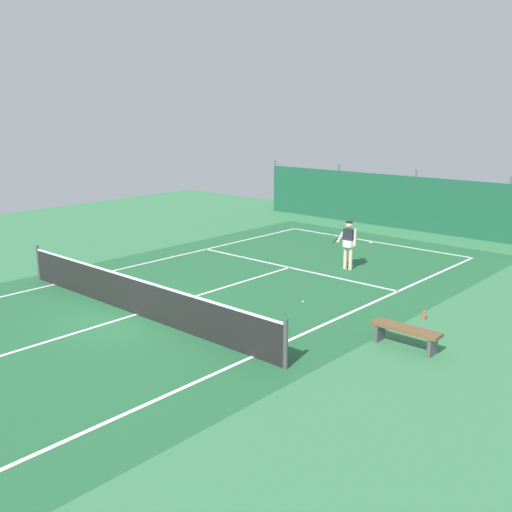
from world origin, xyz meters
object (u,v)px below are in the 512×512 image
(tennis_player, at_px, (348,241))
(tennis_ball_near_player, at_px, (173,257))
(tennis_net, at_px, (136,296))
(tennis_ball_midcourt, at_px, (303,302))
(parked_car, at_px, (421,205))
(water_bottle, at_px, (424,315))
(courtside_bench, at_px, (406,332))

(tennis_player, xyz_separation_m, tennis_ball_near_player, (-5.67, -2.85, -0.93))
(tennis_ball_near_player, bearing_deg, tennis_player, 26.68)
(tennis_net, xyz_separation_m, tennis_ball_midcourt, (2.65, 3.69, -0.48))
(tennis_net, relative_size, parked_car, 2.39)
(tennis_ball_near_player, relative_size, water_bottle, 0.28)
(tennis_player, relative_size, courtside_bench, 1.03)
(tennis_player, distance_m, tennis_ball_midcourt, 4.11)
(parked_car, bearing_deg, tennis_net, -88.73)
(courtside_bench, bearing_deg, parked_car, 115.50)
(parked_car, xyz_separation_m, water_bottle, (6.49, -12.71, -0.72))
(tennis_net, xyz_separation_m, courtside_bench, (6.31, 2.67, -0.14))
(tennis_player, bearing_deg, water_bottle, 139.58)
(tennis_player, bearing_deg, parked_car, -82.97)
(tennis_net, height_order, tennis_ball_midcourt, tennis_net)
(courtside_bench, height_order, water_bottle, courtside_bench)
(tennis_ball_midcourt, distance_m, parked_car, 14.11)
(tennis_net, bearing_deg, water_bottle, 38.81)
(water_bottle, bearing_deg, parked_car, 117.05)
(tennis_player, xyz_separation_m, water_bottle, (4.22, -2.89, -0.84))
(tennis_player, height_order, tennis_ball_near_player, tennis_player)
(tennis_net, height_order, water_bottle, tennis_net)
(tennis_player, bearing_deg, tennis_ball_near_player, 20.66)
(tennis_player, bearing_deg, tennis_ball_midcourt, 99.60)
(water_bottle, bearing_deg, tennis_ball_midcourt, -162.88)
(tennis_ball_midcourt, height_order, parked_car, parked_car)
(tennis_ball_near_player, xyz_separation_m, courtside_bench, (10.41, -2.03, 0.34))
(tennis_player, height_order, water_bottle, tennis_player)
(tennis_net, relative_size, tennis_ball_midcourt, 153.33)
(courtside_bench, bearing_deg, tennis_player, 134.17)
(tennis_player, bearing_deg, courtside_bench, 128.15)
(tennis_ball_near_player, height_order, water_bottle, water_bottle)
(tennis_ball_near_player, distance_m, water_bottle, 9.89)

